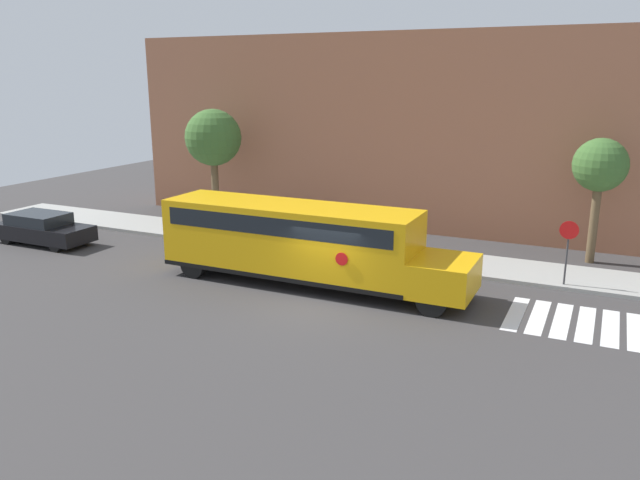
{
  "coord_description": "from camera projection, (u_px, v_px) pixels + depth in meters",
  "views": [
    {
      "loc": [
        8.39,
        -17.8,
        7.42
      ],
      "look_at": [
        -1.04,
        2.2,
        1.62
      ],
      "focal_mm": 35.0,
      "sensor_mm": 36.0,
      "label": 1
    }
  ],
  "objects": [
    {
      "name": "ground_plane",
      "position": [
        320.0,
        305.0,
        20.92
      ],
      "size": [
        60.0,
        60.0,
        0.0
      ],
      "primitive_type": "plane",
      "color": "#3A3838"
    },
    {
      "name": "crosswalk_stripes",
      "position": [
        598.0,
        326.0,
        19.15
      ],
      "size": [
        5.4,
        3.2,
        0.01
      ],
      "color": "white",
      "rests_on": "ground"
    },
    {
      "name": "stop_sign",
      "position": [
        568.0,
        245.0,
        22.14
      ],
      "size": [
        0.66,
        0.1,
        2.51
      ],
      "color": "#38383A",
      "rests_on": "ground"
    },
    {
      "name": "school_bus",
      "position": [
        300.0,
        239.0,
        22.64
      ],
      "size": [
        11.56,
        2.57,
        2.94
      ],
      "color": "#EAA80F",
      "rests_on": "ground"
    },
    {
      "name": "tree_far_sidewalk",
      "position": [
        600.0,
        167.0,
        24.74
      ],
      "size": [
        2.13,
        2.13,
        5.1
      ],
      "color": "brown",
      "rests_on": "ground"
    },
    {
      "name": "sidewalk_strip",
      "position": [
        385.0,
        254.0,
        26.59
      ],
      "size": [
        44.0,
        3.0,
        0.15
      ],
      "color": "#9E9E99",
      "rests_on": "ground"
    },
    {
      "name": "building_backdrop",
      "position": [
        431.0,
        132.0,
        31.09
      ],
      "size": [
        32.0,
        4.0,
        9.5
      ],
      "color": "#935B42",
      "rests_on": "ground"
    },
    {
      "name": "tree_near_sidewalk",
      "position": [
        213.0,
        139.0,
        31.4
      ],
      "size": [
        2.84,
        2.84,
        5.88
      ],
      "color": "brown",
      "rests_on": "ground"
    },
    {
      "name": "parked_car",
      "position": [
        43.0,
        229.0,
        28.44
      ],
      "size": [
        4.66,
        1.85,
        1.41
      ],
      "color": "black",
      "rests_on": "ground"
    }
  ]
}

